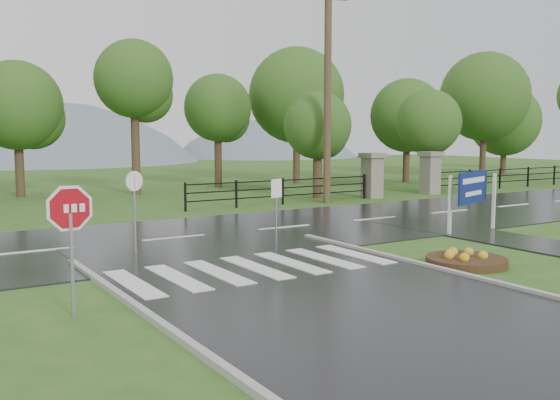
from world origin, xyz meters
TOP-DOWN VIEW (x-y plane):
  - ground at (0.00, 0.00)m, footprint 120.00×120.00m
  - main_road at (0.00, 10.00)m, footprint 90.00×8.00m
  - walkway at (8.50, 4.00)m, footprint 2.20×11.00m
  - crosswalk at (0.00, 5.00)m, footprint 6.50×2.80m
  - pillar_west at (13.00, 16.00)m, footprint 1.00×1.00m
  - pillar_east at (17.00, 16.00)m, footprint 1.00×1.00m
  - fence_west at (7.75, 16.00)m, footprint 9.58×0.08m
  - fence_east at (27.75, 16.00)m, footprint 20.58×0.08m
  - hills at (3.49, 65.00)m, footprint 102.00×48.00m
  - treeline at (1.00, 24.00)m, footprint 83.20×5.20m
  - stop_sign at (-4.63, 3.39)m, footprint 1.11×0.09m
  - estate_billboard at (8.78, 6.08)m, footprint 2.21×0.80m
  - flower_bed at (4.64, 2.66)m, footprint 1.96×1.96m
  - reg_sign_small at (1.98, 7.25)m, footprint 0.42×0.14m
  - reg_sign_round at (-1.87, 8.07)m, footprint 0.51×0.17m
  - utility_pole_east at (9.85, 15.50)m, footprint 1.72×0.69m
  - entrance_tree_left at (10.73, 17.50)m, footprint 3.36×3.36m
  - entrance_tree_right at (18.31, 17.50)m, footprint 3.62×3.62m

SIDE VIEW (x-z plane):
  - hills at x=3.49m, z-range -39.54..8.46m
  - ground at x=0.00m, z-range 0.00..0.00m
  - main_road at x=0.00m, z-range -0.02..0.02m
  - walkway at x=8.50m, z-range -0.02..0.02m
  - treeline at x=1.00m, z-range -5.00..5.00m
  - crosswalk at x=0.00m, z-range 0.05..0.07m
  - flower_bed at x=4.64m, z-range -0.05..0.34m
  - fence_west at x=7.75m, z-range 0.12..1.32m
  - fence_east at x=27.75m, z-range 0.14..1.34m
  - pillar_west at x=13.00m, z-range 0.06..2.30m
  - pillar_east at x=17.00m, z-range 0.06..2.30m
  - estate_billboard at x=8.78m, z-range 0.37..2.37m
  - reg_sign_small at x=1.98m, z-range 0.42..2.36m
  - reg_sign_round at x=-1.87m, z-range 0.30..2.55m
  - stop_sign at x=-4.63m, z-range 0.50..3.00m
  - entrance_tree_left at x=10.73m, z-range 0.93..6.21m
  - entrance_tree_right at x=18.31m, z-range 0.98..6.62m
  - utility_pole_east at x=9.85m, z-range 0.08..10.08m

